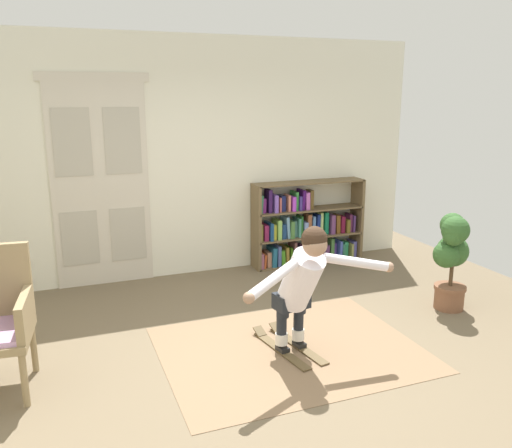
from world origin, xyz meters
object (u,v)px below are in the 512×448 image
(potted_plant, at_px, (451,253))
(person_skier, at_px, (303,279))
(bookshelf, at_px, (304,229))
(skis_pair, at_px, (288,346))

(potted_plant, distance_m, person_skier, 1.98)
(potted_plant, xyz_separation_m, person_skier, (-1.93, -0.43, 0.11))
(bookshelf, relative_size, skis_pair, 1.77)
(skis_pair, height_order, person_skier, person_skier)
(potted_plant, height_order, person_skier, person_skier)
(bookshelf, bearing_deg, potted_plant, -68.66)
(bookshelf, relative_size, person_skier, 1.06)
(potted_plant, xyz_separation_m, skis_pair, (-1.97, -0.23, -0.58))
(bookshelf, distance_m, potted_plant, 2.08)
(bookshelf, xyz_separation_m, potted_plant, (0.76, -1.93, 0.13))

